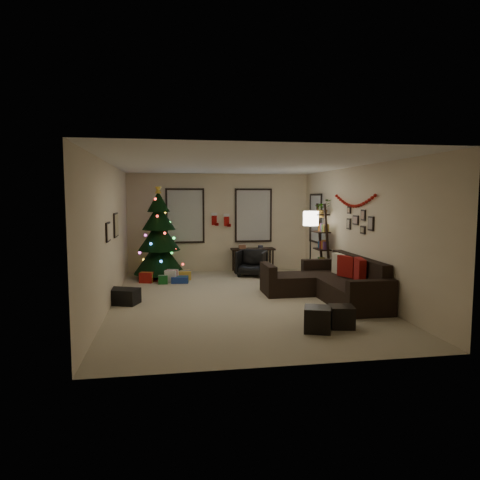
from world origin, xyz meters
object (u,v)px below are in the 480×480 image
sofa (330,285)px  christmas_tree (159,239)px  bookshelf (323,244)px  desk_chair (252,263)px  desk (253,251)px

sofa → christmas_tree: bearing=140.6°
bookshelf → desk_chair: bearing=146.6°
desk → bookshelf: size_ratio=0.63×
sofa → desk: size_ratio=2.28×
desk_chair → bookshelf: bookshelf is taller
desk → bookshelf: bearing=-50.1°
desk → desk_chair: size_ratio=1.76×
christmas_tree → desk_chair: bearing=-3.0°
sofa → desk_chair: size_ratio=4.02×
desk → desk_chair: desk_chair is taller
sofa → bookshelf: bearing=74.9°
desk_chair → bookshelf: 1.96m
desk → bookshelf: bookshelf is taller
desk → desk_chair: (-0.16, -0.65, -0.23)m
desk → christmas_tree: bearing=-168.3°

